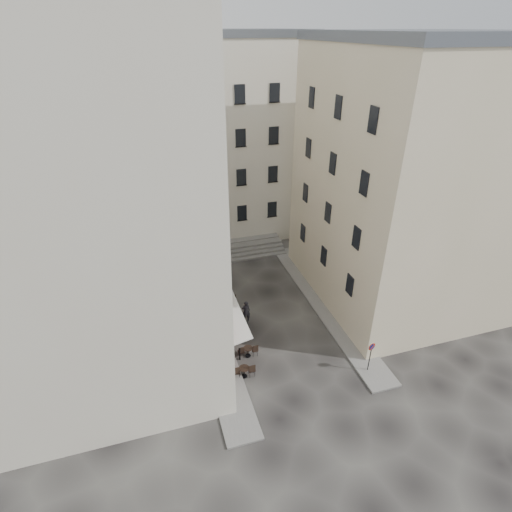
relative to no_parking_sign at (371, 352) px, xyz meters
name	(u,v)px	position (x,y,z in m)	size (l,w,h in m)	color
ground	(282,340)	(-4.17, 4.29, -1.62)	(90.00, 90.00, 0.00)	black
sidewalk_left	(206,316)	(-8.67, 8.29, -1.56)	(2.00, 22.00, 0.12)	slate
sidewalk_right	(323,303)	(0.33, 7.29, -1.56)	(2.00, 18.00, 0.12)	slate
building_left	(92,201)	(-14.67, 7.29, 8.69)	(12.20, 16.20, 20.60)	beige
building_right	(407,179)	(6.33, 7.79, 7.69)	(12.20, 14.20, 18.60)	beige
building_back	(207,140)	(-5.17, 23.29, 7.69)	(18.20, 10.20, 18.60)	beige
cafe_storefront	(216,321)	(-8.48, 5.29, 0.25)	(1.74, 7.30, 3.50)	#480E0A
stone_steps	(236,250)	(-4.17, 16.87, -1.22)	(9.00, 3.15, 0.80)	#615E5C
bollard_near	(240,353)	(-7.42, 3.29, -1.10)	(0.12, 0.12, 0.98)	black
bollard_mid	(227,320)	(-7.42, 6.79, -1.10)	(0.12, 0.12, 0.98)	black
bollard_far	(217,293)	(-7.42, 10.29, -1.10)	(0.12, 0.12, 0.98)	black
no_parking_sign	(371,352)	(0.00, 0.00, 0.00)	(0.51, 0.16, 2.29)	black
bistro_table_a	(244,371)	(-7.53, 1.82, -1.14)	(1.34, 0.63, 0.94)	black
bistro_table_b	(248,351)	(-6.82, 3.45, -1.16)	(1.29, 0.61, 0.91)	black
bistro_table_c	(232,333)	(-7.41, 5.47, -1.20)	(1.17, 0.55, 0.82)	black
bistro_table_d	(226,319)	(-7.46, 7.13, -1.20)	(1.19, 0.56, 0.84)	black
bistro_table_e	(226,300)	(-6.90, 9.21, -1.12)	(1.39, 0.65, 0.98)	black
pedestrian	(246,311)	(-5.96, 7.00, -0.76)	(0.63, 0.41, 1.72)	#242328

